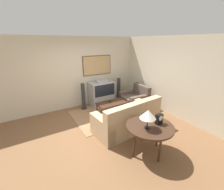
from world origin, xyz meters
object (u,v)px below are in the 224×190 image
Objects in this scene: table_lamp at (148,114)px; mantel_clock at (159,119)px; console_table at (150,128)px; couch at (128,119)px; coffee_table at (111,104)px; tv at (102,93)px; armchair at (135,100)px; speaker_tower_right at (119,90)px; speaker_tower_left at (83,97)px.

table_lamp is 0.42m from mantel_clock.
couch is at bearing 79.94° from console_table.
tv is at bearing 83.98° from coffee_table.
armchair is (1.30, 1.23, -0.05)m from couch.
speaker_tower_right is at bearing -121.72° from couch.
couch is 1.12m from console_table.
console_table is (-0.19, -1.05, 0.34)m from couch.
tv is 3.23m from mantel_clock.
console_table is at bearing 75.42° from couch.
mantel_clock is at bearing -24.97° from armchair.
tv is at bearing 79.91° from table_lamp.
tv is 1.08× the size of armchair.
speaker_tower_right is at bearing 66.33° from table_lamp.
couch is at bearing -117.21° from speaker_tower_right.
mantel_clock is 3.24m from speaker_tower_left.
couch is 1.36m from table_lamp.
couch is 8.49× the size of mantel_clock.
table_lamp reaches higher than armchair.
speaker_tower_right is at bearing -2.89° from tv.
armchair is at bearing -24.08° from speaker_tower_left.
tv reaches higher than speaker_tower_left.
coffee_table is 2.31m from mantel_clock.
couch is at bearing -97.20° from coffee_table.
couch is at bearing 73.56° from table_lamp.
couch is 1.96× the size of speaker_tower_right.
console_table is at bearing -83.00° from speaker_tower_left.
armchair is at bearing 56.88° from console_table.
armchair is 2.25× the size of table_lamp.
console_table is 1.03× the size of speaker_tower_right.
couch is 1.90× the size of console_table.
speaker_tower_left reaches higher than console_table.
armchair is 0.91× the size of console_table.
tv is 0.82m from speaker_tower_right.
tv reaches higher than console_table.
speaker_tower_right reaches higher than couch.
couch is 1.95× the size of coffee_table.
coffee_table is (0.15, 1.16, 0.05)m from couch.
armchair is at bearing -74.04° from speaker_tower_right.
coffee_table is 2.26m from console_table.
table_lamp reaches higher than couch.
tv reaches higher than armchair.
console_table is at bearing -29.60° from armchair.
speaker_tower_left is at bearing 94.45° from table_lamp.
couch is 2.15m from speaker_tower_left.
armchair is 2.75m from console_table.
table_lamp reaches higher than speaker_tower_right.
coffee_table is at bearing -83.16° from armchair.
coffee_table is 2.41m from table_lamp.
table_lamp reaches higher than coffee_table.
table_lamp is (-1.63, -2.33, 0.78)m from armchair.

